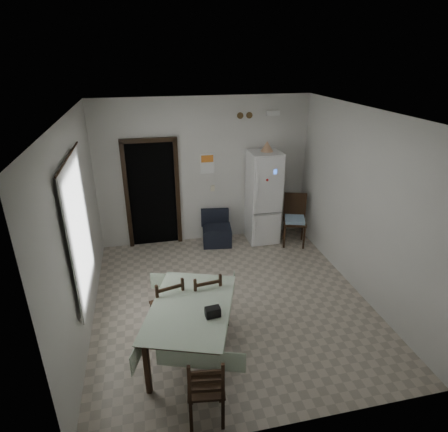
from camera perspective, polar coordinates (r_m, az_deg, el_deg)
name	(u,v)px	position (r m, az deg, el deg)	size (l,w,h in m)	color
ground	(231,300)	(6.12, 1.04, -12.66)	(4.50, 4.50, 0.00)	#A79B89
ceiling	(232,114)	(4.97, 1.29, 15.31)	(4.20, 4.50, 0.02)	white
wall_back	(205,172)	(7.45, -2.94, 6.72)	(4.20, 0.02, 2.90)	silver
wall_front	(290,316)	(3.54, 10.03, -14.72)	(4.20, 0.02, 2.90)	silver
wall_left	(78,231)	(5.33, -21.36, -2.12)	(0.02, 4.50, 2.90)	silver
wall_right	(363,205)	(6.19, 20.42, 1.57)	(0.02, 4.50, 2.90)	silver
doorway	(152,191)	(7.68, -10.90, 3.76)	(1.06, 0.52, 2.22)	black
window_recess	(71,231)	(5.12, -22.35, -2.11)	(0.10, 1.20, 1.60)	silver
curtain	(80,230)	(5.10, -21.14, -2.01)	(0.02, 1.45, 1.85)	white
curtain_rod	(68,157)	(4.79, -22.69, 8.29)	(0.02, 0.02, 1.60)	black
calendar	(207,164)	(7.40, -2.57, 7.98)	(0.28, 0.02, 0.40)	white
calendar_image	(207,159)	(7.37, -2.57, 8.71)	(0.24, 0.01, 0.14)	orange
light_switch	(213,188)	(7.58, -1.75, 4.24)	(0.08, 0.02, 0.12)	beige
vent_left	(240,116)	(7.34, 2.48, 15.04)	(0.12, 0.12, 0.03)	brown
vent_right	(249,115)	(7.39, 3.88, 15.07)	(0.12, 0.12, 0.03)	brown
emergency_light	(273,113)	(7.51, 7.51, 15.29)	(0.25, 0.07, 0.09)	white
fridge	(263,197)	(7.59, 6.00, 2.82)	(0.61, 0.61, 1.87)	white
tan_cone	(267,146)	(7.33, 6.58, 10.52)	(0.24, 0.24, 0.20)	tan
navy_seat	(217,228)	(7.59, -1.09, -1.90)	(0.57, 0.55, 0.69)	black
corner_chair	(295,221)	(7.64, 10.72, -0.71)	(0.45, 0.45, 1.04)	black
dining_table	(192,331)	(4.98, -4.95, -17.09)	(0.97, 1.47, 0.77)	#B0C4A8
black_bag	(213,312)	(4.54, -1.73, -14.40)	(0.18, 0.11, 0.12)	black
dining_chair_far_left	(167,305)	(5.29, -8.64, -13.23)	(0.40, 0.40, 0.94)	black
dining_chair_far_right	(205,299)	(5.34, -2.97, -12.56)	(0.40, 0.40, 0.94)	black
dining_chair_near_head	(206,385)	(4.28, -2.77, -24.38)	(0.38, 0.38, 0.89)	black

